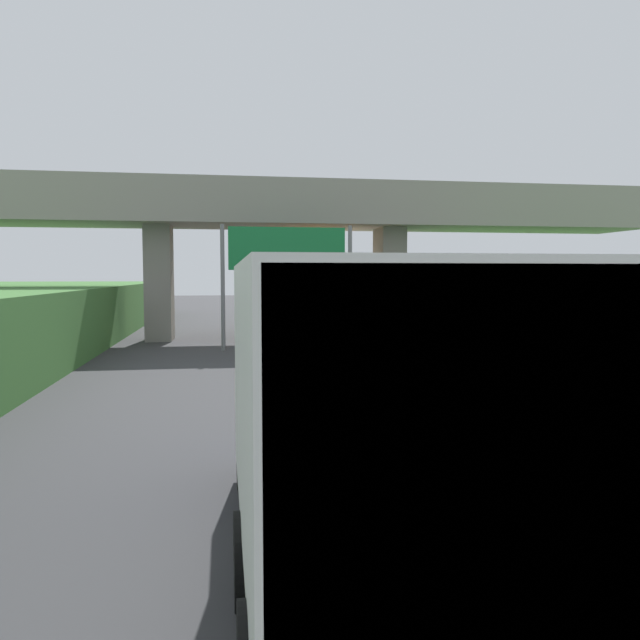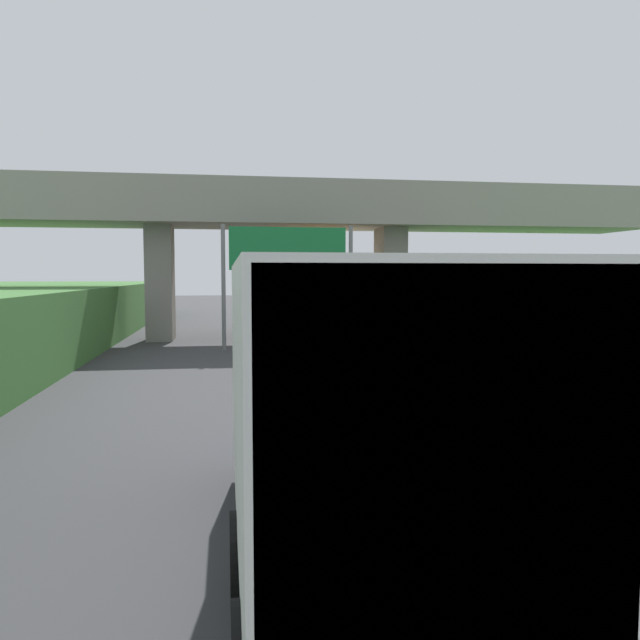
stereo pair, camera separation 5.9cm
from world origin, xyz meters
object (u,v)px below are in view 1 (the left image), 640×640
(overhead_highway_sign, at_px, (287,257))
(truck_blue, at_px, (343,401))
(truck_orange, at_px, (311,300))
(construction_barrel_2, at_px, (531,367))
(construction_barrel_4, at_px, (434,339))
(truck_silver, at_px, (362,299))
(truck_white, at_px, (314,291))
(construction_barrel_3, at_px, (476,351))
(car_red, at_px, (338,311))
(construction_barrel_1, at_px, (613,393))

(overhead_highway_sign, bearing_deg, truck_blue, -94.27)
(truck_orange, bearing_deg, construction_barrel_2, -73.22)
(construction_barrel_4, bearing_deg, overhead_highway_sign, 170.70)
(truck_silver, distance_m, truck_white, 17.88)
(truck_silver, height_order, truck_white, same)
(construction_barrel_3, bearing_deg, truck_orange, 112.54)
(truck_orange, relative_size, construction_barrel_2, 8.11)
(truck_blue, bearing_deg, truck_orange, 82.56)
(overhead_highway_sign, bearing_deg, truck_white, 78.72)
(overhead_highway_sign, distance_m, truck_blue, 20.43)
(truck_silver, bearing_deg, truck_blue, -103.48)
(car_red, height_order, construction_barrel_1, car_red)
(truck_orange, xyz_separation_m, construction_barrel_3, (4.73, -11.40, -1.47))
(car_red, height_order, construction_barrel_4, car_red)
(overhead_highway_sign, bearing_deg, construction_barrel_4, -9.30)
(truck_blue, xyz_separation_m, construction_barrel_1, (8.05, 6.69, -1.47))
(construction_barrel_1, distance_m, construction_barrel_3, 8.34)
(truck_silver, distance_m, truck_orange, 3.12)
(car_red, height_order, construction_barrel_2, car_red)
(construction_barrel_4, bearing_deg, construction_barrel_2, -89.07)
(truck_silver, height_order, car_red, truck_silver)
(construction_barrel_2, bearing_deg, construction_barrel_4, 90.93)
(truck_orange, height_order, construction_barrel_2, truck_orange)
(overhead_highway_sign, bearing_deg, car_red, 70.45)
(car_red, bearing_deg, construction_barrel_1, -86.76)
(construction_barrel_1, distance_m, construction_barrel_4, 12.50)
(truck_silver, relative_size, construction_barrel_3, 8.11)
(truck_white, bearing_deg, car_red, -89.75)
(truck_white, xyz_separation_m, construction_barrel_2, (1.71, -34.12, -1.47))
(truck_silver, height_order, construction_barrel_4, truck_silver)
(truck_orange, height_order, construction_barrel_3, truck_orange)
(truck_white, xyz_separation_m, construction_barrel_1, (1.61, -38.29, -1.47))
(truck_blue, bearing_deg, construction_barrel_1, 39.72)
(truck_white, distance_m, construction_barrel_3, 30.04)
(construction_barrel_2, bearing_deg, overhead_highway_sign, 125.22)
(truck_white, bearing_deg, overhead_highway_sign, -101.28)
(construction_barrel_4, bearing_deg, car_red, 95.77)
(truck_blue, distance_m, construction_barrel_2, 13.65)
(truck_white, relative_size, truck_orange, 1.00)
(truck_silver, relative_size, truck_orange, 1.00)
(truck_white, height_order, construction_barrel_4, truck_white)
(overhead_highway_sign, relative_size, truck_blue, 0.81)
(truck_orange, xyz_separation_m, car_red, (3.04, 7.84, -1.08))
(construction_barrel_1, bearing_deg, truck_silver, 94.35)
(truck_blue, xyz_separation_m, construction_barrel_4, (8.01, 19.19, -1.47))
(overhead_highway_sign, xyz_separation_m, construction_barrel_1, (6.54, -13.57, -3.66))
(truck_silver, height_order, construction_barrel_2, truck_silver)
(car_red, relative_size, construction_barrel_2, 4.56)
(overhead_highway_sign, xyz_separation_m, truck_blue, (-1.51, -20.25, -2.19))
(construction_barrel_4, bearing_deg, truck_orange, 122.21)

